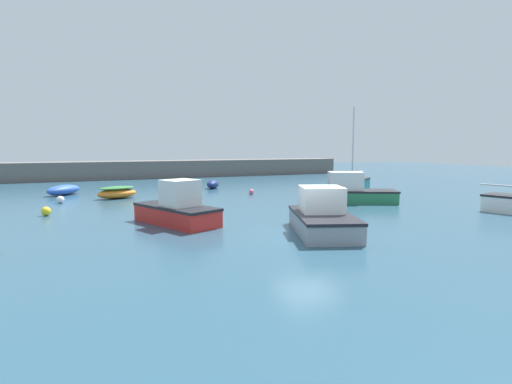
{
  "coord_description": "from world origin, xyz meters",
  "views": [
    {
      "loc": [
        -8.26,
        -13.97,
        3.61
      ],
      "look_at": [
        1.6,
        9.1,
        0.73
      ],
      "focal_mm": 28.0,
      "sensor_mm": 36.0,
      "label": 1
    }
  ],
  "objects_px": {
    "dinghy_near_pier": "(213,184)",
    "mooring_buoy_yellow": "(46,211)",
    "motorboat_grey_hull": "(322,217)",
    "cabin_cruiser_white": "(350,192)",
    "mooring_buoy_pink": "(251,192)",
    "rowboat_blue_near": "(64,190)",
    "mooring_buoy_white": "(60,200)",
    "motorboat_with_cabin": "(177,209)",
    "rowboat_with_red_cover": "(117,192)",
    "sailboat_tall_mast": "(352,185)"
  },
  "relations": [
    {
      "from": "motorboat_with_cabin",
      "to": "mooring_buoy_yellow",
      "type": "distance_m",
      "value": 7.65
    },
    {
      "from": "rowboat_with_red_cover",
      "to": "cabin_cruiser_white",
      "type": "bearing_deg",
      "value": -50.09
    },
    {
      "from": "cabin_cruiser_white",
      "to": "motorboat_grey_hull",
      "type": "distance_m",
      "value": 9.63
    },
    {
      "from": "rowboat_with_red_cover",
      "to": "mooring_buoy_yellow",
      "type": "bearing_deg",
      "value": -142.93
    },
    {
      "from": "sailboat_tall_mast",
      "to": "rowboat_blue_near",
      "type": "bearing_deg",
      "value": -54.32
    },
    {
      "from": "rowboat_with_red_cover",
      "to": "motorboat_grey_hull",
      "type": "relative_size",
      "value": 0.59
    },
    {
      "from": "sailboat_tall_mast",
      "to": "mooring_buoy_yellow",
      "type": "distance_m",
      "value": 22.06
    },
    {
      "from": "cabin_cruiser_white",
      "to": "dinghy_near_pier",
      "type": "relative_size",
      "value": 2.84
    },
    {
      "from": "sailboat_tall_mast",
      "to": "rowboat_blue_near",
      "type": "relative_size",
      "value": 2.19
    },
    {
      "from": "cabin_cruiser_white",
      "to": "motorboat_grey_hull",
      "type": "xyz_separation_m",
      "value": [
        -6.55,
        -7.05,
        -0.01
      ]
    },
    {
      "from": "rowboat_blue_near",
      "to": "mooring_buoy_pink",
      "type": "xyz_separation_m",
      "value": [
        13.02,
        -5.08,
        -0.18
      ]
    },
    {
      "from": "rowboat_blue_near",
      "to": "dinghy_near_pier",
      "type": "bearing_deg",
      "value": -48.83
    },
    {
      "from": "mooring_buoy_white",
      "to": "motorboat_with_cabin",
      "type": "bearing_deg",
      "value": -60.85
    },
    {
      "from": "cabin_cruiser_white",
      "to": "dinghy_near_pier",
      "type": "height_order",
      "value": "cabin_cruiser_white"
    },
    {
      "from": "cabin_cruiser_white",
      "to": "motorboat_grey_hull",
      "type": "height_order",
      "value": "cabin_cruiser_white"
    },
    {
      "from": "motorboat_grey_hull",
      "to": "mooring_buoy_white",
      "type": "bearing_deg",
      "value": -122.98
    },
    {
      "from": "cabin_cruiser_white",
      "to": "rowboat_blue_near",
      "type": "xyz_separation_m",
      "value": [
        -17.16,
        11.63,
        -0.32
      ]
    },
    {
      "from": "rowboat_with_red_cover",
      "to": "mooring_buoy_yellow",
      "type": "distance_m",
      "value": 7.15
    },
    {
      "from": "motorboat_with_cabin",
      "to": "mooring_buoy_white",
      "type": "relative_size",
      "value": 10.47
    },
    {
      "from": "sailboat_tall_mast",
      "to": "mooring_buoy_pink",
      "type": "height_order",
      "value": "sailboat_tall_mast"
    },
    {
      "from": "dinghy_near_pier",
      "to": "mooring_buoy_yellow",
      "type": "xyz_separation_m",
      "value": [
        -12.01,
        -9.65,
        -0.12
      ]
    },
    {
      "from": "dinghy_near_pier",
      "to": "rowboat_blue_near",
      "type": "distance_m",
      "value": 11.59
    },
    {
      "from": "sailboat_tall_mast",
      "to": "mooring_buoy_white",
      "type": "relative_size",
      "value": 14.2
    },
    {
      "from": "rowboat_blue_near",
      "to": "motorboat_with_cabin",
      "type": "bearing_deg",
      "value": -118.84
    },
    {
      "from": "dinghy_near_pier",
      "to": "mooring_buoy_pink",
      "type": "relative_size",
      "value": 5.32
    },
    {
      "from": "rowboat_with_red_cover",
      "to": "mooring_buoy_pink",
      "type": "distance_m",
      "value": 9.62
    },
    {
      "from": "sailboat_tall_mast",
      "to": "rowboat_blue_near",
      "type": "height_order",
      "value": "sailboat_tall_mast"
    },
    {
      "from": "rowboat_blue_near",
      "to": "cabin_cruiser_white",
      "type": "bearing_deg",
      "value": -83.57
    },
    {
      "from": "mooring_buoy_pink",
      "to": "rowboat_blue_near",
      "type": "bearing_deg",
      "value": 158.71
    },
    {
      "from": "rowboat_blue_near",
      "to": "mooring_buoy_white",
      "type": "distance_m",
      "value": 4.74
    },
    {
      "from": "mooring_buoy_yellow",
      "to": "mooring_buoy_pink",
      "type": "relative_size",
      "value": 1.22
    },
    {
      "from": "cabin_cruiser_white",
      "to": "rowboat_with_red_cover",
      "type": "xyz_separation_m",
      "value": [
        -13.64,
        8.07,
        -0.27
      ]
    },
    {
      "from": "mooring_buoy_pink",
      "to": "dinghy_near_pier",
      "type": "bearing_deg",
      "value": 105.4
    },
    {
      "from": "motorboat_with_cabin",
      "to": "rowboat_blue_near",
      "type": "relative_size",
      "value": 1.61
    },
    {
      "from": "mooring_buoy_yellow",
      "to": "rowboat_with_red_cover",
      "type": "bearing_deg",
      "value": 56.55
    },
    {
      "from": "dinghy_near_pier",
      "to": "mooring_buoy_white",
      "type": "distance_m",
      "value": 12.55
    },
    {
      "from": "sailboat_tall_mast",
      "to": "mooring_buoy_white",
      "type": "distance_m",
      "value": 21.42
    },
    {
      "from": "mooring_buoy_yellow",
      "to": "rowboat_blue_near",
      "type": "bearing_deg",
      "value": 87.49
    },
    {
      "from": "sailboat_tall_mast",
      "to": "mooring_buoy_white",
      "type": "xyz_separation_m",
      "value": [
        -21.37,
        1.46,
        -0.27
      ]
    },
    {
      "from": "dinghy_near_pier",
      "to": "rowboat_blue_near",
      "type": "xyz_separation_m",
      "value": [
        -11.59,
        -0.12,
        0.02
      ]
    },
    {
      "from": "dinghy_near_pier",
      "to": "mooring_buoy_yellow",
      "type": "bearing_deg",
      "value": 160.04
    },
    {
      "from": "cabin_cruiser_white",
      "to": "rowboat_with_red_cover",
      "type": "bearing_deg",
      "value": 175.3
    },
    {
      "from": "mooring_buoy_white",
      "to": "mooring_buoy_pink",
      "type": "bearing_deg",
      "value": -1.48
    },
    {
      "from": "motorboat_with_cabin",
      "to": "motorboat_grey_hull",
      "type": "distance_m",
      "value": 6.7
    },
    {
      "from": "mooring_buoy_yellow",
      "to": "sailboat_tall_mast",
      "type": "bearing_deg",
      "value": 8.67
    },
    {
      "from": "dinghy_near_pier",
      "to": "motorboat_grey_hull",
      "type": "relative_size",
      "value": 0.41
    },
    {
      "from": "motorboat_with_cabin",
      "to": "rowboat_blue_near",
      "type": "bearing_deg",
      "value": -2.8
    },
    {
      "from": "motorboat_with_cabin",
      "to": "rowboat_blue_near",
      "type": "distance_m",
      "value": 15.43
    },
    {
      "from": "sailboat_tall_mast",
      "to": "motorboat_with_cabin",
      "type": "bearing_deg",
      "value": -10.85
    },
    {
      "from": "rowboat_blue_near",
      "to": "motorboat_grey_hull",
      "type": "height_order",
      "value": "motorboat_grey_hull"
    }
  ]
}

